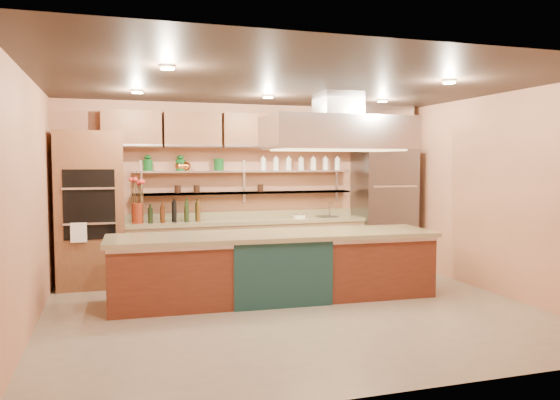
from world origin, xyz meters
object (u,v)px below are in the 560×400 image
object	(u,v)px
copper_kettle	(185,166)
refrigerator	(384,208)
green_canister	(219,165)
island	(275,266)
flower_vase	(137,213)
kitchen_scale	(299,215)

from	to	relation	value
copper_kettle	refrigerator	bearing A→B (deg)	-3.90
copper_kettle	green_canister	world-z (taller)	green_canister
island	flower_vase	world-z (taller)	flower_vase
kitchen_scale	copper_kettle	size ratio (longest dim) A/B	0.96
flower_vase	copper_kettle	world-z (taller)	copper_kettle
kitchen_scale	copper_kettle	xyz separation A→B (m)	(-1.83, 0.22, 0.81)
refrigerator	kitchen_scale	distance (m)	1.55
island	kitchen_scale	bearing A→B (deg)	62.50
island	green_canister	world-z (taller)	green_canister
refrigerator	flower_vase	world-z (taller)	refrigerator
refrigerator	green_canister	size ratio (longest dim) A/B	10.90
refrigerator	copper_kettle	distance (m)	3.46
island	copper_kettle	size ratio (longest dim) A/B	23.94
flower_vase	island	bearing A→B (deg)	-40.93
flower_vase	refrigerator	bearing A→B (deg)	-0.14
refrigerator	flower_vase	bearing A→B (deg)	179.86
copper_kettle	flower_vase	bearing A→B (deg)	-163.67
copper_kettle	green_canister	bearing A→B (deg)	0.00
green_canister	refrigerator	bearing A→B (deg)	-4.63
island	copper_kettle	bearing A→B (deg)	121.95
kitchen_scale	green_canister	xyz separation A→B (m)	(-1.29, 0.22, 0.83)
refrigerator	kitchen_scale	bearing A→B (deg)	179.63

